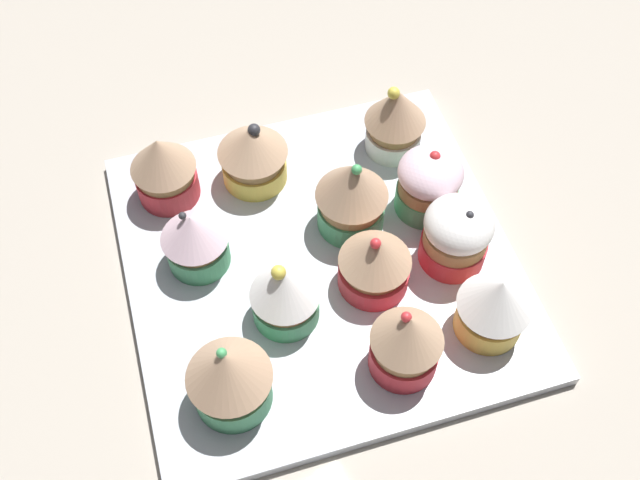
{
  "coord_description": "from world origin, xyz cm",
  "views": [
    {
      "loc": [
        33.72,
        -10.04,
        56.86
      ],
      "look_at": [
        0.0,
        0.0,
        4.2
      ],
      "focal_mm": 42.2,
      "sensor_mm": 36.0,
      "label": 1
    }
  ],
  "objects_px": {
    "cupcake_7": "(406,342)",
    "cupcake_11": "(495,304)",
    "cupcake_3": "(253,154)",
    "cupcake_4": "(285,293)",
    "cupcake_6": "(375,261)",
    "cupcake_10": "(456,234)",
    "cupcake_0": "(163,168)",
    "cupcake_9": "(429,183)",
    "cupcake_2": "(229,377)",
    "cupcake_5": "(352,194)",
    "cupcake_1": "(195,239)",
    "baking_tray": "(320,263)",
    "cupcake_8": "(395,119)"
  },
  "relations": [
    {
      "from": "cupcake_1",
      "to": "cupcake_4",
      "type": "distance_m",
      "value": 0.09
    },
    {
      "from": "cupcake_1",
      "to": "cupcake_5",
      "type": "xyz_separation_m",
      "value": [
        -0.0,
        0.14,
        0.01
      ]
    },
    {
      "from": "cupcake_6",
      "to": "cupcake_9",
      "type": "height_order",
      "value": "same"
    },
    {
      "from": "cupcake_2",
      "to": "cupcake_5",
      "type": "height_order",
      "value": "cupcake_5"
    },
    {
      "from": "cupcake_1",
      "to": "cupcake_7",
      "type": "bearing_deg",
      "value": 43.64
    },
    {
      "from": "cupcake_9",
      "to": "cupcake_2",
      "type": "bearing_deg",
      "value": -57.85
    },
    {
      "from": "cupcake_0",
      "to": "cupcake_8",
      "type": "relative_size",
      "value": 0.94
    },
    {
      "from": "baking_tray",
      "to": "cupcake_11",
      "type": "bearing_deg",
      "value": 47.99
    },
    {
      "from": "cupcake_4",
      "to": "cupcake_7",
      "type": "relative_size",
      "value": 0.92
    },
    {
      "from": "cupcake_7",
      "to": "cupcake_11",
      "type": "height_order",
      "value": "cupcake_7"
    },
    {
      "from": "cupcake_3",
      "to": "cupcake_10",
      "type": "height_order",
      "value": "cupcake_10"
    },
    {
      "from": "cupcake_3",
      "to": "cupcake_7",
      "type": "relative_size",
      "value": 0.9
    },
    {
      "from": "cupcake_3",
      "to": "cupcake_7",
      "type": "height_order",
      "value": "cupcake_7"
    },
    {
      "from": "cupcake_8",
      "to": "cupcake_9",
      "type": "distance_m",
      "value": 0.08
    },
    {
      "from": "cupcake_10",
      "to": "cupcake_7",
      "type": "bearing_deg",
      "value": -42.35
    },
    {
      "from": "cupcake_3",
      "to": "cupcake_4",
      "type": "relative_size",
      "value": 0.99
    },
    {
      "from": "cupcake_7",
      "to": "cupcake_0",
      "type": "bearing_deg",
      "value": -146.38
    },
    {
      "from": "cupcake_2",
      "to": "baking_tray",
      "type": "bearing_deg",
      "value": 135.69
    },
    {
      "from": "cupcake_5",
      "to": "cupcake_11",
      "type": "height_order",
      "value": "cupcake_5"
    },
    {
      "from": "cupcake_2",
      "to": "cupcake_8",
      "type": "distance_m",
      "value": 0.29
    },
    {
      "from": "cupcake_0",
      "to": "cupcake_6",
      "type": "height_order",
      "value": "cupcake_0"
    },
    {
      "from": "baking_tray",
      "to": "cupcake_5",
      "type": "relative_size",
      "value": 3.98
    },
    {
      "from": "cupcake_2",
      "to": "cupcake_11",
      "type": "xyz_separation_m",
      "value": [
        -0.0,
        0.21,
        -0.0
      ]
    },
    {
      "from": "baking_tray",
      "to": "cupcake_1",
      "type": "height_order",
      "value": "cupcake_1"
    },
    {
      "from": "cupcake_11",
      "to": "baking_tray",
      "type": "bearing_deg",
      "value": -132.01
    },
    {
      "from": "cupcake_9",
      "to": "cupcake_4",
      "type": "bearing_deg",
      "value": -64.52
    },
    {
      "from": "cupcake_2",
      "to": "cupcake_5",
      "type": "xyz_separation_m",
      "value": [
        -0.13,
        0.14,
        0.0
      ]
    },
    {
      "from": "cupcake_5",
      "to": "cupcake_7",
      "type": "relative_size",
      "value": 1.09
    },
    {
      "from": "cupcake_3",
      "to": "baking_tray",
      "type": "bearing_deg",
      "value": 17.02
    },
    {
      "from": "cupcake_1",
      "to": "baking_tray",
      "type": "bearing_deg",
      "value": 73.81
    },
    {
      "from": "baking_tray",
      "to": "cupcake_4",
      "type": "relative_size",
      "value": 4.75
    },
    {
      "from": "cupcake_11",
      "to": "cupcake_6",
      "type": "bearing_deg",
      "value": -131.41
    },
    {
      "from": "baking_tray",
      "to": "cupcake_10",
      "type": "bearing_deg",
      "value": 74.81
    },
    {
      "from": "baking_tray",
      "to": "cupcake_10",
      "type": "height_order",
      "value": "cupcake_10"
    },
    {
      "from": "cupcake_11",
      "to": "cupcake_3",
      "type": "bearing_deg",
      "value": -144.93
    },
    {
      "from": "cupcake_3",
      "to": "cupcake_6",
      "type": "height_order",
      "value": "same"
    },
    {
      "from": "cupcake_10",
      "to": "cupcake_11",
      "type": "xyz_separation_m",
      "value": [
        0.07,
        0.0,
        0.0
      ]
    },
    {
      "from": "cupcake_2",
      "to": "cupcake_8",
      "type": "bearing_deg",
      "value": 135.34
    },
    {
      "from": "cupcake_3",
      "to": "cupcake_7",
      "type": "xyz_separation_m",
      "value": [
        0.22,
        0.07,
        0.0
      ]
    },
    {
      "from": "cupcake_6",
      "to": "cupcake_10",
      "type": "xyz_separation_m",
      "value": [
        -0.0,
        0.07,
        0.0
      ]
    },
    {
      "from": "cupcake_5",
      "to": "cupcake_3",
      "type": "bearing_deg",
      "value": -137.33
    },
    {
      "from": "cupcake_9",
      "to": "cupcake_10",
      "type": "distance_m",
      "value": 0.06
    },
    {
      "from": "baking_tray",
      "to": "cupcake_6",
      "type": "distance_m",
      "value": 0.06
    },
    {
      "from": "cupcake_6",
      "to": "cupcake_8",
      "type": "xyz_separation_m",
      "value": [
        -0.14,
        0.07,
        0.01
      ]
    },
    {
      "from": "cupcake_11",
      "to": "cupcake_10",
      "type": "bearing_deg",
      "value": -178.0
    },
    {
      "from": "cupcake_8",
      "to": "cupcake_3",
      "type": "bearing_deg",
      "value": -90.45
    },
    {
      "from": "cupcake_0",
      "to": "cupcake_3",
      "type": "relative_size",
      "value": 1.06
    },
    {
      "from": "cupcake_0",
      "to": "cupcake_2",
      "type": "xyz_separation_m",
      "value": [
        0.21,
        0.01,
        0.0
      ]
    },
    {
      "from": "cupcake_2",
      "to": "cupcake_10",
      "type": "distance_m",
      "value": 0.22
    },
    {
      "from": "cupcake_5",
      "to": "cupcake_10",
      "type": "height_order",
      "value": "cupcake_5"
    }
  ]
}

